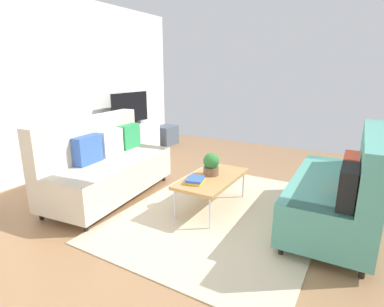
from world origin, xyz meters
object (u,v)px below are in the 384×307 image
object	(u,v)px
couch_beige	(106,165)
potted_plant	(211,164)
bottle_2	(125,122)
couch_green	(340,189)
bottle_1	(121,122)
tv_console	(131,139)
bottle_0	(118,122)
table_book_0	(195,181)
storage_trunk	(166,135)
coffee_table	(212,179)
vase_0	(107,124)
tv	(130,109)

from	to	relation	value
couch_beige	potted_plant	world-z (taller)	couch_beige
potted_plant	bottle_2	distance (m)	2.78
couch_green	potted_plant	xyz separation A→B (m)	(-0.22, 1.47, 0.12)
bottle_1	couch_green	bearing A→B (deg)	-102.04
tv_console	bottle_1	xyz separation A→B (m)	(-0.30, -0.04, 0.40)
potted_plant	bottle_0	world-z (taller)	bottle_0
table_book_0	potted_plant	bearing A→B (deg)	-6.20
couch_beige	storage_trunk	bearing A→B (deg)	-166.36
potted_plant	table_book_0	world-z (taller)	potted_plant
coffee_table	bottle_2	xyz separation A→B (m)	(1.24, 2.56, 0.33)
storage_trunk	bottle_0	world-z (taller)	bottle_0
storage_trunk	tv_console	bearing A→B (deg)	174.81
couch_green	vase_0	xyz separation A→B (m)	(0.57, 4.07, 0.27)
table_book_0	vase_0	bearing A→B (deg)	66.28
couch_beige	tv_console	world-z (taller)	couch_beige
couch_beige	tv_console	distance (m)	2.18
bottle_1	storage_trunk	bearing A→B (deg)	-2.45
coffee_table	tv_console	bearing A→B (deg)	61.12
couch_beige	table_book_0	xyz separation A→B (m)	(0.12, -1.34, -0.02)
coffee_table	vase_0	bearing A→B (deg)	72.13
coffee_table	tv	distance (m)	3.01
tv_console	bottle_0	xyz separation A→B (m)	(-0.40, -0.04, 0.43)
vase_0	bottle_0	size ratio (longest dim) A/B	0.71
storage_trunk	potted_plant	size ratio (longest dim) A/B	1.81
potted_plant	bottle_2	xyz separation A→B (m)	(1.18, 2.51, 0.16)
couch_beige	tv	size ratio (longest dim) A/B	1.98
vase_0	couch_beige	bearing A→B (deg)	-135.55
potted_plant	storage_trunk	bearing A→B (deg)	44.80
couch_green	vase_0	distance (m)	4.12
storage_trunk	couch_green	bearing A→B (deg)	-119.84
table_book_0	bottle_2	world-z (taller)	bottle_2
coffee_table	table_book_0	distance (m)	0.29
couch_green	tv	xyz separation A→B (m)	(1.15, 4.00, 0.51)
tv_console	table_book_0	size ratio (longest dim) A/B	5.83
tv	table_book_0	size ratio (longest dim) A/B	4.17
tv_console	tv	bearing A→B (deg)	-90.00
couch_green	bottle_0	distance (m)	4.06
couch_beige	potted_plant	distance (m)	1.46
tv_console	storage_trunk	xyz separation A→B (m)	(1.10, -0.10, -0.10)
tv_console	storage_trunk	size ratio (longest dim) A/B	2.69
storage_trunk	potted_plant	bearing A→B (deg)	-135.20
bottle_0	bottle_2	size ratio (longest dim) A/B	1.30
tv_console	coffee_table	bearing A→B (deg)	-118.88
bottle_1	bottle_2	bearing A→B (deg)	0.00
storage_trunk	table_book_0	size ratio (longest dim) A/B	2.17
tv_console	potted_plant	distance (m)	2.91
couch_green	bottle_0	bearing A→B (deg)	77.75
coffee_table	bottle_1	bearing A→B (deg)	66.11
tv_console	storage_trunk	world-z (taller)	tv_console
storage_trunk	potted_plant	xyz separation A→B (m)	(-2.47, -2.45, 0.34)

